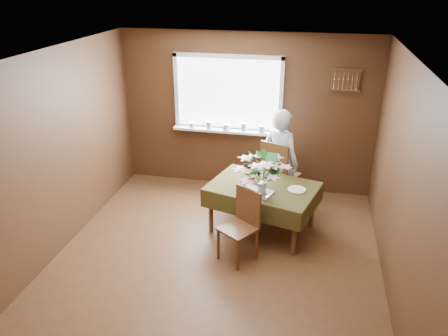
% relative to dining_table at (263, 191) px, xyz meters
% --- Properties ---
extents(floor, '(4.50, 4.50, 0.00)m').
position_rel_dining_table_xyz_m(floor, '(-0.46, -0.91, -0.60)').
color(floor, '#4D2E1A').
rests_on(floor, ground).
extents(ceiling, '(4.50, 4.50, 0.00)m').
position_rel_dining_table_xyz_m(ceiling, '(-0.46, -0.91, 1.90)').
color(ceiling, white).
rests_on(ceiling, wall_back).
extents(wall_back, '(4.00, 0.00, 4.00)m').
position_rel_dining_table_xyz_m(wall_back, '(-0.46, 1.34, 0.65)').
color(wall_back, brown).
rests_on(wall_back, floor).
extents(wall_front, '(4.00, 0.00, 4.00)m').
position_rel_dining_table_xyz_m(wall_front, '(-0.46, -3.16, 0.65)').
color(wall_front, brown).
rests_on(wall_front, floor).
extents(wall_left, '(0.00, 4.50, 4.50)m').
position_rel_dining_table_xyz_m(wall_left, '(-2.46, -0.91, 0.65)').
color(wall_left, brown).
rests_on(wall_left, floor).
extents(wall_right, '(0.00, 4.50, 4.50)m').
position_rel_dining_table_xyz_m(wall_right, '(1.54, -0.91, 0.65)').
color(wall_right, brown).
rests_on(wall_right, floor).
extents(window_assembly, '(1.72, 0.20, 1.22)m').
position_rel_dining_table_xyz_m(window_assembly, '(-0.75, 1.29, 0.76)').
color(window_assembly, white).
rests_on(window_assembly, wall_back).
extents(spoon_rack, '(0.44, 0.05, 0.33)m').
position_rel_dining_table_xyz_m(spoon_rack, '(0.99, 1.31, 1.25)').
color(spoon_rack, brown).
rests_on(spoon_rack, wall_back).
extents(dining_table, '(1.59, 1.28, 0.68)m').
position_rel_dining_table_xyz_m(dining_table, '(0.00, 0.00, 0.00)').
color(dining_table, brown).
rests_on(dining_table, floor).
extents(chair_far, '(0.62, 0.62, 1.07)m').
position_rel_dining_table_xyz_m(chair_far, '(0.14, 0.67, -0.02)').
color(chair_far, brown).
rests_on(chair_far, floor).
extents(chair_near, '(0.54, 0.54, 0.92)m').
position_rel_dining_table_xyz_m(chair_near, '(-0.16, -0.68, -0.09)').
color(chair_near, brown).
rests_on(chair_near, floor).
extents(seated_woman, '(0.68, 0.61, 1.57)m').
position_rel_dining_table_xyz_m(seated_woman, '(0.17, 0.62, 0.19)').
color(seated_woman, white).
rests_on(seated_woman, floor).
extents(flower_bouquet, '(0.59, 0.59, 0.51)m').
position_rel_dining_table_xyz_m(flower_bouquet, '(0.01, -0.21, 0.41)').
color(flower_bouquet, white).
rests_on(flower_bouquet, dining_table).
extents(side_plate, '(0.27, 0.27, 0.01)m').
position_rel_dining_table_xyz_m(side_plate, '(0.45, -0.03, 0.09)').
color(side_plate, white).
rests_on(side_plate, dining_table).
extents(table_knife, '(0.13, 0.22, 0.00)m').
position_rel_dining_table_xyz_m(table_knife, '(0.12, -0.25, 0.09)').
color(table_knife, silver).
rests_on(table_knife, dining_table).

